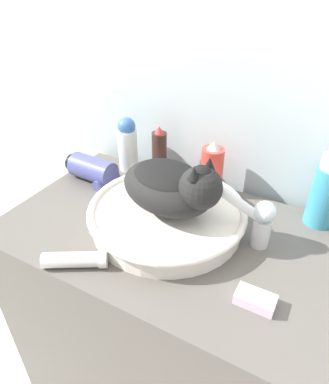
# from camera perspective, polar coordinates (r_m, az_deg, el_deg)

# --- Properties ---
(wall_back) EXTENTS (8.00, 0.05, 2.40)m
(wall_back) POSITION_cam_1_polar(r_m,az_deg,el_deg) (0.99, 11.41, 20.03)
(wall_back) COLOR silver
(wall_back) RESTS_ON ground_plane
(vanity_counter) EXTENTS (0.91, 0.53, 0.85)m
(vanity_counter) POSITION_cam_1_polar(r_m,az_deg,el_deg) (1.20, 1.60, -22.48)
(vanity_counter) COLOR #56514C
(vanity_counter) RESTS_ON ground_plane
(sink_basin) EXTENTS (0.41, 0.41, 0.06)m
(sink_basin) POSITION_cam_1_polar(r_m,az_deg,el_deg) (0.89, 0.44, -3.70)
(sink_basin) COLOR white
(sink_basin) RESTS_ON vanity_counter
(cat) EXTENTS (0.29, 0.29, 0.16)m
(cat) POSITION_cam_1_polar(r_m,az_deg,el_deg) (0.83, 1.29, 1.19)
(cat) COLOR black
(cat) RESTS_ON sink_basin
(faucet) EXTENTS (0.16, 0.06, 0.16)m
(faucet) POSITION_cam_1_polar(r_m,az_deg,el_deg) (0.83, 15.20, -4.21)
(faucet) COLOR silver
(faucet) RESTS_ON vanity_counter
(mouthwash_bottle) EXTENTS (0.07, 0.07, 0.20)m
(mouthwash_bottle) POSITION_cam_1_polar(r_m,az_deg,el_deg) (0.95, 25.30, -0.09)
(mouthwash_bottle) COLOR teal
(mouthwash_bottle) RESTS_ON vanity_counter
(hairspray_can_black) EXTENTS (0.05, 0.05, 0.18)m
(hairspray_can_black) POSITION_cam_1_polar(r_m,az_deg,el_deg) (1.07, -0.87, 6.25)
(hairspray_can_black) COLOR #331E19
(hairspray_can_black) RESTS_ON vanity_counter
(lotion_bottle_white) EXTENTS (0.06, 0.06, 0.18)m
(lotion_bottle_white) POSITION_cam_1_polar(r_m,az_deg,el_deg) (1.12, -6.16, 7.93)
(lotion_bottle_white) COLOR silver
(lotion_bottle_white) RESTS_ON vanity_counter
(spray_bottle_trigger) EXTENTS (0.07, 0.07, 0.16)m
(spray_bottle_trigger) POSITION_cam_1_polar(r_m,az_deg,el_deg) (1.01, 7.80, 3.72)
(spray_bottle_trigger) COLOR #DB3D33
(spray_bottle_trigger) RESTS_ON vanity_counter
(cream_tube) EXTENTS (0.14, 0.11, 0.04)m
(cream_tube) POSITION_cam_1_polar(r_m,az_deg,el_deg) (0.81, -14.52, -10.87)
(cream_tube) COLOR silver
(cream_tube) RESTS_ON vanity_counter
(hair_dryer) EXTENTS (0.17, 0.10, 0.08)m
(hair_dryer) POSITION_cam_1_polar(r_m,az_deg,el_deg) (1.10, -11.83, 3.64)
(hair_dryer) COLOR #474C8C
(hair_dryer) RESTS_ON vanity_counter
(soap_bar) EXTENTS (0.08, 0.04, 0.02)m
(soap_bar) POSITION_cam_1_polar(r_m,az_deg,el_deg) (0.74, 14.89, -16.94)
(soap_bar) COLOR silver
(soap_bar) RESTS_ON vanity_counter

